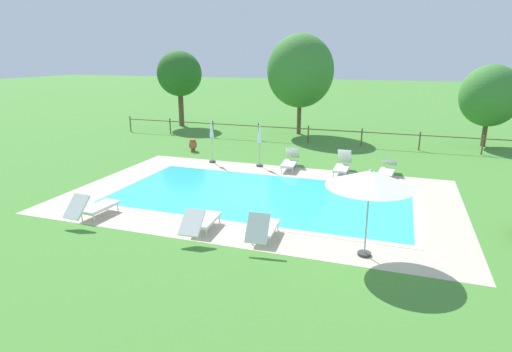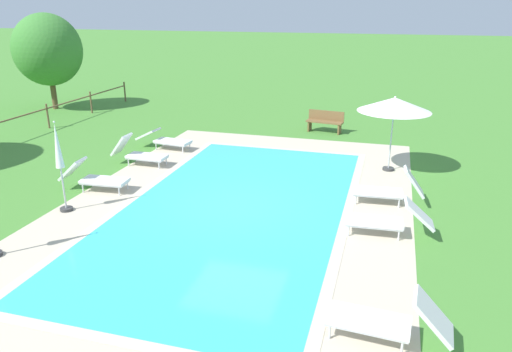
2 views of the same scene
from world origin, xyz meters
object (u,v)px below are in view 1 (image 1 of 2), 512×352
patio_umbrella_closed_row_west (212,132)px  patio_umbrella_closed_row_mid_west (260,136)px  terracotta_urn_near_fence (193,145)px  tree_west_mid (300,71)px  sun_lounger_north_near_steps (290,161)px  sun_lounger_north_end (93,207)px  sun_lounger_north_mid (263,228)px  sun_lounger_south_near_corner (387,169)px  sun_lounger_north_far (342,165)px  patio_umbrella_open_foreground (370,179)px  tree_far_west (490,96)px  tree_centre (179,74)px  sun_lounger_south_mid (202,221)px

patio_umbrella_closed_row_west → patio_umbrella_closed_row_mid_west: (2.45, 0.03, -0.04)m
terracotta_urn_near_fence → tree_west_mid: bearing=58.5°
patio_umbrella_closed_row_west → terracotta_urn_near_fence: (-2.08, 1.97, -1.16)m
sun_lounger_north_near_steps → terracotta_urn_near_fence: bearing=162.8°
sun_lounger_north_near_steps → tree_west_mid: 9.79m
sun_lounger_north_end → sun_lounger_north_mid: bearing=1.2°
sun_lounger_north_end → sun_lounger_south_near_corner: (8.82, 8.05, -0.03)m
sun_lounger_north_far → patio_umbrella_open_foreground: patio_umbrella_open_foreground is taller
sun_lounger_north_far → sun_lounger_north_mid: bearing=-98.3°
sun_lounger_north_near_steps → patio_umbrella_open_foreground: (4.09, -7.97, 1.73)m
sun_lounger_north_mid → tree_west_mid: 17.54m
patio_umbrella_closed_row_west → tree_far_west: bearing=32.9°
sun_lounger_north_far → tree_centre: tree_centre is taller
sun_lounger_south_mid → tree_far_west: 19.49m
tree_centre → sun_lounger_north_near_steps: bearing=-41.1°
sun_lounger_north_end → sun_lounger_south_mid: sun_lounger_north_end is taller
sun_lounger_south_mid → sun_lounger_north_mid: bearing=0.7°
sun_lounger_south_near_corner → terracotta_urn_near_fence: sun_lounger_south_near_corner is taller
sun_lounger_north_far → sun_lounger_south_mid: size_ratio=0.93×
sun_lounger_north_end → sun_lounger_south_mid: 3.83m
sun_lounger_south_mid → patio_umbrella_open_foreground: size_ratio=0.84×
sun_lounger_south_near_corner → sun_lounger_south_mid: 9.39m
sun_lounger_south_near_corner → patio_umbrella_open_foreground: bearing=-91.8°
sun_lounger_south_near_corner → sun_lounger_south_mid: sun_lounger_south_mid is taller
sun_lounger_south_near_corner → tree_west_mid: tree_west_mid is taller
sun_lounger_north_near_steps → patio_umbrella_closed_row_mid_west: 1.84m
patio_umbrella_closed_row_mid_west → sun_lounger_south_near_corner: bearing=0.2°
sun_lounger_north_far → tree_centre: size_ratio=0.34×
sun_lounger_north_end → terracotta_urn_near_fence: size_ratio=2.94×
sun_lounger_north_near_steps → sun_lounger_north_far: 2.42m
sun_lounger_south_near_corner → patio_umbrella_closed_row_west: size_ratio=0.88×
sun_lounger_north_mid → sun_lounger_south_near_corner: (3.07, 7.94, -0.04)m
sun_lounger_north_near_steps → patio_umbrella_closed_row_mid_west: size_ratio=0.84×
sun_lounger_north_end → sun_lounger_south_mid: size_ratio=0.98×
sun_lounger_north_near_steps → tree_far_west: 12.90m
patio_umbrella_closed_row_mid_west → tree_west_mid: size_ratio=0.36×
patio_umbrella_closed_row_west → tree_centre: tree_centre is taller
terracotta_urn_near_fence → tree_west_mid: 9.06m
sun_lounger_south_mid → patio_umbrella_closed_row_mid_west: (-0.83, 7.94, 1.10)m
sun_lounger_north_mid → sun_lounger_north_far: bearing=81.7°
sun_lounger_north_mid → patio_umbrella_closed_row_mid_west: (-2.75, 7.91, 1.08)m
patio_umbrella_open_foreground → tree_far_west: size_ratio=0.51×
sun_lounger_north_mid → sun_lounger_north_end: bearing=-178.8°
patio_umbrella_open_foreground → tree_far_west: 17.32m
patio_umbrella_closed_row_mid_west → terracotta_urn_near_fence: 5.05m
sun_lounger_north_far → patio_umbrella_open_foreground: bearing=-78.1°
sun_lounger_north_end → patio_umbrella_closed_row_mid_west: size_ratio=0.83×
patio_umbrella_open_foreground → sun_lounger_north_mid: bearing=-179.4°
terracotta_urn_near_fence → sun_lounger_south_near_corner: bearing=-10.5°
patio_umbrella_open_foreground → tree_far_west: tree_far_west is taller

